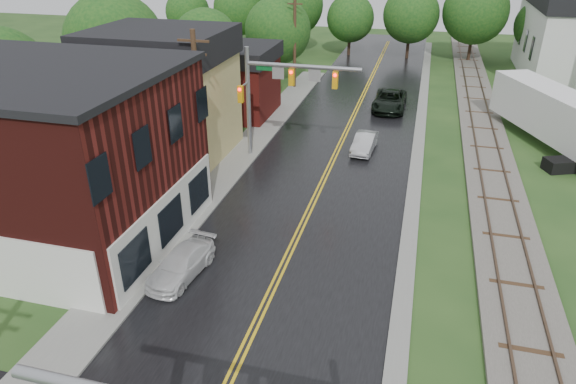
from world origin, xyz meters
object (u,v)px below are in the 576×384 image
at_px(utility_pole_b, 199,108).
at_px(tree_left_c, 207,45).
at_px(sedan_silver, 365,143).
at_px(utility_pole_c, 295,38).
at_px(tree_left_e, 279,32).
at_px(suv_dark, 390,101).
at_px(brick_building, 28,154).
at_px(semi_trailer, 555,114).
at_px(pickup_white, 181,264).
at_px(traffic_signal_far, 280,85).
at_px(tree_left_b, 117,46).
at_px(tree_left_a, 0,86).

relative_size(utility_pole_b, tree_left_c, 1.18).
bearing_deg(utility_pole_b, sedan_silver, 41.28).
bearing_deg(utility_pole_c, tree_left_e, 137.16).
bearing_deg(suv_dark, brick_building, -121.29).
height_order(sedan_silver, semi_trailer, semi_trailer).
height_order(tree_left_c, pickup_white, tree_left_c).
relative_size(sedan_silver, pickup_white, 0.93).
bearing_deg(traffic_signal_far, tree_left_b, 161.19).
height_order(utility_pole_c, suv_dark, utility_pole_c).
distance_m(tree_left_b, tree_left_c, 9.03).
bearing_deg(tree_left_b, semi_trailer, 3.81).
distance_m(utility_pole_c, tree_left_c, 8.16).
bearing_deg(tree_left_a, semi_trailer, 19.60).
distance_m(tree_left_b, sedan_silver, 20.44).
bearing_deg(utility_pole_b, pickup_white, -73.03).
height_order(traffic_signal_far, suv_dark, traffic_signal_far).
relative_size(brick_building, tree_left_a, 1.65).
height_order(utility_pole_c, tree_left_b, tree_left_b).
bearing_deg(tree_left_a, traffic_signal_far, 17.30).
bearing_deg(traffic_signal_far, tree_left_c, 128.82).
relative_size(tree_left_b, pickup_white, 2.42).
bearing_deg(tree_left_c, suv_dark, -1.68).
bearing_deg(tree_left_e, semi_trailer, -27.21).
relative_size(utility_pole_c, suv_dark, 1.59).
distance_m(brick_building, tree_left_e, 31.12).
relative_size(tree_left_a, tree_left_c, 1.13).
bearing_deg(tree_left_b, sedan_silver, -6.81).
relative_size(utility_pole_c, pickup_white, 2.25).
bearing_deg(utility_pole_c, tree_left_c, -149.80).
bearing_deg(tree_left_a, pickup_white, -28.94).
bearing_deg(utility_pole_c, sedan_silver, -59.23).
distance_m(tree_left_b, suv_dark, 22.39).
bearing_deg(tree_left_c, tree_left_a, -108.43).
relative_size(brick_building, suv_dark, 2.53).
height_order(traffic_signal_far, utility_pole_b, utility_pole_b).
bearing_deg(semi_trailer, sedan_silver, -160.16).
distance_m(tree_left_a, tree_left_b, 10.22).
xyz_separation_m(brick_building, tree_left_c, (-1.36, 24.90, 0.36)).
relative_size(tree_left_a, tree_left_b, 0.89).
height_order(tree_left_a, suv_dark, tree_left_a).
height_order(utility_pole_b, tree_left_c, utility_pole_b).
relative_size(brick_building, utility_pole_c, 1.59).
bearing_deg(tree_left_a, tree_left_e, 65.38).
distance_m(utility_pole_b, sedan_silver, 12.16).
relative_size(utility_pole_b, pickup_white, 2.25).
xyz_separation_m(utility_pole_b, utility_pole_c, (0.00, 22.00, 0.00)).
height_order(brick_building, suv_dark, brick_building).
xyz_separation_m(tree_left_b, sedan_silver, (19.65, -2.35, -5.10)).
relative_size(brick_building, tree_left_e, 1.75).
bearing_deg(tree_left_a, brick_building, -43.13).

